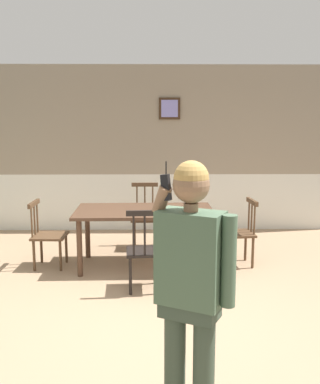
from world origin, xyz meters
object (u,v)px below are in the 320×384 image
(dining_table, at_px, (144,216))
(chair_by_doorway, at_px, (47,235))
(chair_near_window, at_px, (144,251))
(chair_at_table_head, at_px, (145,217))
(chair_opposite_corner, at_px, (241,232))
(person_figure, at_px, (191,277))

(dining_table, height_order, chair_by_doorway, chair_by_doorway)
(chair_near_window, distance_m, chair_at_table_head, 1.75)
(chair_near_window, distance_m, chair_opposite_corner, 1.57)
(chair_near_window, height_order, chair_opposite_corner, chair_near_window)
(person_figure, bearing_deg, chair_opposite_corner, -79.80)
(chair_opposite_corner, distance_m, person_figure, 3.37)
(chair_near_window, relative_size, chair_at_table_head, 0.99)
(dining_table, relative_size, chair_near_window, 1.88)
(chair_at_table_head, bearing_deg, person_figure, 95.42)
(chair_by_doorway, height_order, chair_at_table_head, chair_at_table_head)
(chair_near_window, xyz_separation_m, chair_opposite_corner, (1.29, 0.90, -0.02))
(chair_near_window, relative_size, chair_by_doorway, 1.10)
(dining_table, xyz_separation_m, chair_by_doorway, (-1.30, -0.02, -0.25))
(chair_near_window, xyz_separation_m, person_figure, (0.34, -2.29, 0.53))
(chair_by_doorway, relative_size, chair_opposite_corner, 0.99)
(chair_by_doorway, distance_m, chair_at_table_head, 1.57)
(chair_opposite_corner, bearing_deg, dining_table, 85.87)
(chair_by_doorway, height_order, chair_opposite_corner, chair_opposite_corner)
(person_figure, bearing_deg, dining_table, -56.86)
(chair_by_doorway, xyz_separation_m, person_figure, (1.66, -3.15, 0.56))
(chair_by_doorway, distance_m, chair_opposite_corner, 2.61)
(chair_at_table_head, distance_m, chair_opposite_corner, 1.57)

